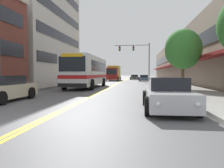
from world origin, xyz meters
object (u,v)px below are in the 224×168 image
at_px(car_champagne_parked_left_near, 2,89).
at_px(car_dark_grey_moving_lead, 135,77).
at_px(street_lamp_left_near, 4,24).
at_px(street_tree_right_mid, 183,49).
at_px(fire_hydrant, 184,88).
at_px(car_silver_parked_right_foreground, 168,95).
at_px(car_white_parked_left_mid, 98,78).
at_px(car_slate_blue_parked_right_mid, 144,78).
at_px(box_truck, 114,73).
at_px(car_navy_moving_second, 135,77).
at_px(traffic_signal_mast, 138,54).
at_px(city_bus, 87,71).

bearing_deg(car_champagne_parked_left_near, car_dark_grey_moving_lead, 81.49).
height_order(car_dark_grey_moving_lead, street_lamp_left_near, street_lamp_left_near).
bearing_deg(car_champagne_parked_left_near, street_tree_right_mid, 37.67).
relative_size(car_dark_grey_moving_lead, fire_hydrant, 5.16).
xyz_separation_m(car_silver_parked_right_foreground, fire_hydrant, (1.66, 5.03, -0.04)).
bearing_deg(car_white_parked_left_mid, car_dark_grey_moving_lead, 65.29).
distance_m(car_slate_blue_parked_right_mid, box_truck, 7.03).
height_order(car_navy_moving_second, street_lamp_left_near, street_lamp_left_near).
height_order(car_champagne_parked_left_near, car_white_parked_left_mid, car_champagne_parked_left_near).
height_order(car_navy_moving_second, street_tree_right_mid, street_tree_right_mid).
height_order(car_silver_parked_right_foreground, fire_hydrant, car_silver_parked_right_foreground).
bearing_deg(traffic_signal_mast, car_navy_moving_second, 92.54).
relative_size(box_truck, street_tree_right_mid, 1.43).
bearing_deg(fire_hydrant, city_bus, 132.99).
bearing_deg(car_silver_parked_right_foreground, box_truck, 99.65).
relative_size(car_navy_moving_second, fire_hydrant, 5.40).
xyz_separation_m(car_white_parked_left_mid, street_lamp_left_near, (-0.62, -27.96, 3.91)).
bearing_deg(car_silver_parked_right_foreground, fire_hydrant, 71.77).
height_order(car_silver_parked_right_foreground, car_navy_moving_second, car_silver_parked_right_foreground).
bearing_deg(car_white_parked_left_mid, traffic_signal_mast, 17.59).
bearing_deg(car_navy_moving_second, car_white_parked_left_mid, -107.06).
height_order(car_slate_blue_parked_right_mid, box_truck, box_truck).
bearing_deg(fire_hydrant, traffic_signal_mast, 95.91).
xyz_separation_m(traffic_signal_mast, street_lamp_left_near, (-7.93, -30.27, -0.73)).
bearing_deg(street_tree_right_mid, street_lamp_left_near, -148.20).
height_order(city_bus, car_slate_blue_parked_right_mid, city_bus).
relative_size(car_silver_parked_right_foreground, street_tree_right_mid, 0.87).
bearing_deg(street_tree_right_mid, city_bus, 160.16).
height_order(street_lamp_left_near, fire_hydrant, street_lamp_left_near).
relative_size(car_white_parked_left_mid, car_silver_parked_right_foreground, 1.04).
bearing_deg(street_tree_right_mid, car_champagne_parked_left_near, -142.33).
bearing_deg(car_navy_moving_second, car_champagne_parked_left_near, -97.28).
bearing_deg(fire_hydrant, car_white_parked_left_mid, 111.43).
relative_size(car_silver_parked_right_foreground, box_truck, 0.61).
relative_size(car_slate_blue_parked_right_mid, street_tree_right_mid, 0.87).
bearing_deg(traffic_signal_mast, car_silver_parked_right_foreground, -87.80).
xyz_separation_m(car_white_parked_left_mid, car_dark_grey_moving_lead, (6.55, 14.24, -0.00)).
xyz_separation_m(car_slate_blue_parked_right_mid, street_lamp_left_near, (-9.19, -31.94, 3.91)).
height_order(car_white_parked_left_mid, street_lamp_left_near, street_lamp_left_near).
relative_size(car_navy_moving_second, street_lamp_left_near, 0.60).
distance_m(car_slate_blue_parked_right_mid, traffic_signal_mast, 5.09).
distance_m(car_silver_parked_right_foreground, car_slate_blue_parked_right_mid, 35.13).
xyz_separation_m(car_champagne_parked_left_near, car_silver_parked_right_foreground, (8.54, -1.89, -0.03)).
bearing_deg(car_dark_grey_moving_lead, car_navy_moving_second, 90.63).
bearing_deg(car_navy_moving_second, fire_hydrant, -85.43).
bearing_deg(car_dark_grey_moving_lead, box_truck, -120.16).
bearing_deg(car_slate_blue_parked_right_mid, traffic_signal_mast, -127.16).
bearing_deg(car_slate_blue_parked_right_mid, car_champagne_parked_left_near, -104.39).
distance_m(car_white_parked_left_mid, box_truck, 7.10).
bearing_deg(car_dark_grey_moving_lead, car_champagne_parked_left_near, -98.51).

